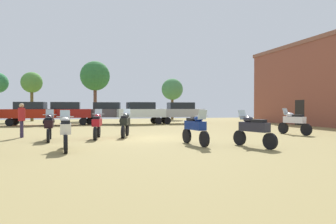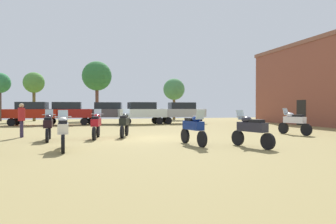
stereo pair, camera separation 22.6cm
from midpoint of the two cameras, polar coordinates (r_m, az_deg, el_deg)
name	(u,v)px [view 1 (the left image)]	position (r m, az deg, el deg)	size (l,w,h in m)	color
ground_plane	(144,138)	(15.69, -4.96, -4.85)	(44.00, 52.00, 0.02)	olive
motorcycle_1	(125,123)	(16.25, -8.35, -2.07)	(0.78, 2.08, 1.47)	black
motorcycle_6	(294,122)	(18.83, 22.04, -1.68)	(0.80, 2.11, 1.50)	black
motorcycle_7	(195,128)	(12.70, 4.60, -2.92)	(0.66, 2.10, 1.47)	black
motorcycle_8	(49,125)	(15.35, -21.62, -2.32)	(0.62, 2.25, 1.46)	black
motorcycle_9	(65,131)	(11.74, -19.07, -3.31)	(0.62, 2.08, 1.46)	black
motorcycle_10	(253,129)	(12.39, 15.10, -3.07)	(0.83, 2.09, 1.45)	black
motorcycle_12	(97,124)	(15.62, -13.45, -2.21)	(0.66, 2.17, 1.47)	black
car_2	(141,111)	(27.96, -5.32, 0.11)	(4.42, 2.10, 2.00)	black
car_3	(66,112)	(28.33, -18.67, 0.07)	(4.36, 1.94, 2.00)	black
car_4	(31,112)	(28.59, -24.36, 0.05)	(4.45, 2.21, 2.00)	black
car_5	(107,111)	(28.76, -11.43, 0.11)	(4.55, 2.52, 2.00)	black
car_6	(181,111)	(29.21, 2.14, 0.15)	(4.36, 1.96, 2.00)	black
person_2	(22,118)	(17.48, -25.89, -0.93)	(0.34, 0.34, 1.76)	#2E2543
tree_1	(172,90)	(39.10, 0.63, 4.20)	(2.72, 2.72, 5.20)	brown
tree_2	(32,83)	(37.08, -24.16, 4.93)	(2.28, 2.28, 5.42)	brown
tree_3	(95,76)	(38.07, -13.57, 6.47)	(3.52, 3.52, 7.07)	brown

